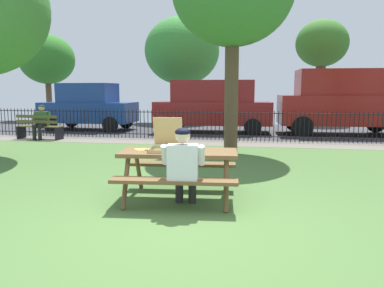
# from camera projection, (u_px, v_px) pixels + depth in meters

# --- Properties ---
(ground) EXTENTS (28.00, 12.08, 0.02)m
(ground) POSITION_uv_depth(u_px,v_px,m) (202.00, 185.00, 6.72)
(ground) COLOR #4B6F37
(cobblestone_walkway) EXTENTS (28.00, 1.40, 0.01)m
(cobblestone_walkway) POSITION_uv_depth(u_px,v_px,m) (226.00, 143.00, 11.93)
(cobblestone_walkway) COLOR slate
(street_asphalt) EXTENTS (28.00, 6.08, 0.01)m
(street_asphalt) POSITION_uv_depth(u_px,v_px,m) (233.00, 131.00, 15.58)
(street_asphalt) COLOR #38383D
(picnic_table_foreground) EXTENTS (1.92, 1.63, 0.79)m
(picnic_table_foreground) POSITION_uv_depth(u_px,v_px,m) (179.00, 162.00, 5.74)
(picnic_table_foreground) COLOR brown
(picnic_table_foreground) RESTS_ON ground
(pizza_box_open) EXTENTS (0.49, 0.56, 0.51)m
(pizza_box_open) POSITION_uv_depth(u_px,v_px,m) (166.00, 144.00, 5.72)
(pizza_box_open) COLOR tan
(pizza_box_open) RESTS_ON picnic_table_foreground
(pizza_slice_on_table) EXTENTS (0.30, 0.24, 0.02)m
(pizza_slice_on_table) POSITION_uv_depth(u_px,v_px,m) (143.00, 149.00, 5.86)
(pizza_slice_on_table) COLOR #E6CD50
(pizza_slice_on_table) RESTS_ON picnic_table_foreground
(adult_at_table) EXTENTS (0.63, 0.61, 1.19)m
(adult_at_table) POSITION_uv_depth(u_px,v_px,m) (183.00, 165.00, 5.23)
(adult_at_table) COLOR #252525
(adult_at_table) RESTS_ON ground
(iron_fence_streetside) EXTENTS (23.11, 0.03, 1.02)m
(iron_fence_streetside) POSITION_uv_depth(u_px,v_px,m) (228.00, 125.00, 12.54)
(iron_fence_streetside) COLOR black
(iron_fence_streetside) RESTS_ON ground
(park_bench_left) EXTENTS (1.63, 0.58, 0.85)m
(park_bench_left) POSITION_uv_depth(u_px,v_px,m) (39.00, 127.00, 12.82)
(park_bench_left) COLOR brown
(park_bench_left) RESTS_ON ground
(person_on_park_bench) EXTENTS (0.62, 0.61, 1.19)m
(person_on_park_bench) POSITION_uv_depth(u_px,v_px,m) (41.00, 120.00, 12.79)
(person_on_park_bench) COLOR black
(person_on_park_bench) RESTS_ON ground
(parked_car_far_left) EXTENTS (3.95, 1.92, 1.98)m
(parked_car_far_left) POSITION_uv_depth(u_px,v_px,m) (89.00, 106.00, 15.72)
(parked_car_far_left) COLOR navy
(parked_car_far_left) RESTS_ON ground
(parked_car_left) EXTENTS (4.68, 2.13, 2.08)m
(parked_car_left) POSITION_uv_depth(u_px,v_px,m) (213.00, 105.00, 14.82)
(parked_car_left) COLOR maroon
(parked_car_left) RESTS_ON ground
(parked_car_center) EXTENTS (4.78, 2.25, 2.46)m
(parked_car_center) POSITION_uv_depth(u_px,v_px,m) (343.00, 100.00, 13.96)
(parked_car_center) COLOR maroon
(parked_car_center) RESTS_ON ground
(far_tree_left) EXTENTS (3.12, 3.12, 4.85)m
(far_tree_left) POSITION_uv_depth(u_px,v_px,m) (47.00, 60.00, 21.15)
(far_tree_left) COLOR brown
(far_tree_left) RESTS_ON ground
(far_tree_midleft) EXTENTS (3.99, 3.99, 5.57)m
(far_tree_midleft) POSITION_uv_depth(u_px,v_px,m) (182.00, 51.00, 19.78)
(far_tree_midleft) COLOR brown
(far_tree_midleft) RESTS_ON ground
(far_tree_center) EXTENTS (2.59, 2.59, 5.19)m
(far_tree_center) POSITION_uv_depth(u_px,v_px,m) (322.00, 45.00, 18.56)
(far_tree_center) COLOR brown
(far_tree_center) RESTS_ON ground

